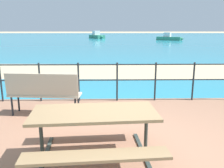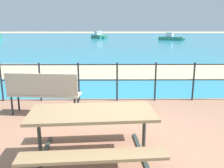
{
  "view_description": "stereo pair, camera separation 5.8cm",
  "coord_description": "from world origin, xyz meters",
  "views": [
    {
      "loc": [
        -0.26,
        -3.46,
        1.91
      ],
      "look_at": [
        -0.13,
        2.47,
        0.49
      ],
      "focal_mm": 38.01,
      "sensor_mm": 36.0,
      "label": 1
    },
    {
      "loc": [
        -0.2,
        -3.46,
        1.91
      ],
      "look_at": [
        -0.13,
        2.47,
        0.49
      ],
      "focal_mm": 38.01,
      "sensor_mm": 36.0,
      "label": 2
    }
  ],
  "objects": [
    {
      "name": "ground_plane",
      "position": [
        0.0,
        0.0,
        0.0
      ],
      "size": [
        240.0,
        240.0,
        0.0
      ],
      "primitive_type": "plane",
      "color": "tan"
    },
    {
      "name": "patio_paving",
      "position": [
        0.0,
        0.0,
        0.03
      ],
      "size": [
        6.4,
        5.2,
        0.06
      ],
      "primitive_type": "cube",
      "color": "#996B51",
      "rests_on": "ground"
    },
    {
      "name": "sea_water",
      "position": [
        0.0,
        40.0,
        0.01
      ],
      "size": [
        90.0,
        90.0,
        0.01
      ],
      "primitive_type": "cube",
      "color": "teal",
      "rests_on": "ground"
    },
    {
      "name": "beach_strip",
      "position": [
        0.0,
        7.21,
        0.01
      ],
      "size": [
        54.09,
        5.41,
        0.01
      ],
      "primitive_type": "cube",
      "rotation": [
        0.0,
        0.0,
        -0.03
      ],
      "color": "tan",
      "rests_on": "ground"
    },
    {
      "name": "picnic_table",
      "position": [
        -0.43,
        -0.43,
        0.63
      ],
      "size": [
        1.79,
        1.65,
        0.75
      ],
      "rotation": [
        0.0,
        0.0,
        0.07
      ],
      "color": "#8C704C",
      "rests_on": "patio_paving"
    },
    {
      "name": "park_bench",
      "position": [
        -1.61,
        1.41,
        0.61
      ],
      "size": [
        1.57,
        0.56,
        0.94
      ],
      "rotation": [
        0.0,
        0.0,
        3.04
      ],
      "color": "#BCAD93",
      "rests_on": "patio_paving"
    },
    {
      "name": "railing_fence",
      "position": [
        0.0,
        2.45,
        0.67
      ],
      "size": [
        5.94,
        0.04,
        0.99
      ],
      "color": "#1E2328",
      "rests_on": "patio_paving"
    },
    {
      "name": "boat_near",
      "position": [
        -2.04,
        40.83,
        0.45
      ],
      "size": [
        3.09,
        4.07,
        1.35
      ],
      "rotation": [
        0.0,
        0.0,
        5.23
      ],
      "color": "#338466",
      "rests_on": "sea_water"
    },
    {
      "name": "boat_mid",
      "position": [
        9.5,
        33.89,
        0.38
      ],
      "size": [
        4.05,
        2.95,
        1.19
      ],
      "rotation": [
        0.0,
        0.0,
        5.73
      ],
      "color": "#338466",
      "rests_on": "sea_water"
    }
  ]
}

